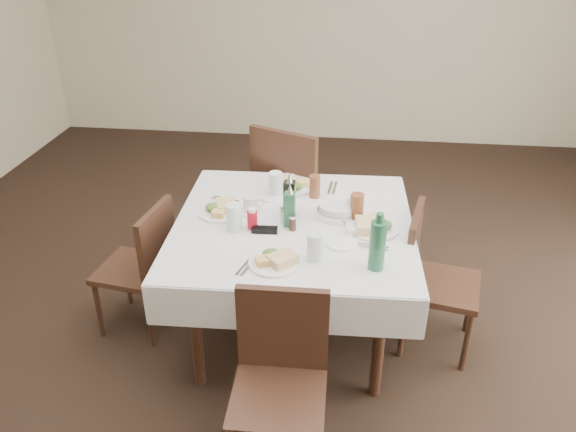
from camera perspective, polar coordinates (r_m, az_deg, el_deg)
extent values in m
plane|color=black|center=(3.38, -0.30, -13.22)|extent=(7.00, 7.00, 0.00)
cube|color=#BFB59D|center=(6.07, 3.95, 20.47)|extent=(6.00, 0.04, 2.80)
cylinder|color=black|center=(2.98, -9.35, -11.41)|extent=(0.06, 0.06, 0.72)
cylinder|color=black|center=(3.72, -6.13, -2.19)|extent=(0.06, 0.06, 0.72)
cylinder|color=black|center=(2.92, 9.23, -12.40)|extent=(0.06, 0.06, 0.72)
cylinder|color=black|center=(3.67, 8.37, -2.80)|extent=(0.06, 0.06, 0.72)
cube|color=black|center=(3.08, 0.56, -1.04)|extent=(1.21, 1.21, 0.03)
cube|color=silver|center=(3.07, 0.56, -0.70)|extent=(1.33, 1.33, 0.01)
cube|color=silver|center=(3.69, 1.29, 2.70)|extent=(1.28, 0.06, 0.22)
cube|color=silver|center=(2.59, -0.52, -9.79)|extent=(1.28, 0.06, 0.22)
cube|color=silver|center=(3.15, 12.31, -2.90)|extent=(0.06, 1.28, 0.22)
cube|color=silver|center=(3.23, -10.91, -1.92)|extent=(0.06, 1.28, 0.22)
cube|color=black|center=(3.97, 1.17, 2.31)|extent=(0.64, 0.64, 0.04)
cube|color=black|center=(3.68, -0.49, 4.69)|extent=(0.46, 0.24, 0.53)
cylinder|color=black|center=(4.16, 5.08, -0.32)|extent=(0.04, 0.04, 0.50)
cylinder|color=black|center=(3.84, 2.32, -2.94)|extent=(0.04, 0.04, 0.50)
cylinder|color=black|center=(4.34, 0.08, 1.05)|extent=(0.04, 0.04, 0.50)
cylinder|color=black|center=(4.02, -2.95, -1.34)|extent=(0.04, 0.04, 0.50)
cube|color=black|center=(2.54, -0.99, -17.98)|extent=(0.41, 0.41, 0.04)
cube|color=black|center=(2.52, -0.54, -11.48)|extent=(0.41, 0.04, 0.44)
cylinder|color=black|center=(2.83, -4.24, -18.00)|extent=(0.03, 0.03, 0.41)
cylinder|color=black|center=(2.80, 3.24, -18.54)|extent=(0.03, 0.03, 0.41)
cube|color=black|center=(3.28, 15.38, -6.87)|extent=(0.48, 0.48, 0.04)
cube|color=black|center=(3.16, 12.61, -3.10)|extent=(0.12, 0.40, 0.44)
cylinder|color=black|center=(3.26, 17.70, -11.98)|extent=(0.03, 0.03, 0.41)
cylinder|color=black|center=(3.27, 11.56, -11.01)|extent=(0.03, 0.03, 0.41)
cylinder|color=black|center=(3.54, 18.02, -8.45)|extent=(0.03, 0.03, 0.41)
cylinder|color=black|center=(3.54, 12.41, -7.57)|extent=(0.03, 0.03, 0.41)
cube|color=black|center=(3.44, -15.39, -5.26)|extent=(0.44, 0.44, 0.04)
cube|color=black|center=(3.25, -13.15, -2.67)|extent=(0.09, 0.39, 0.42)
cylinder|color=black|center=(3.75, -16.01, -5.99)|extent=(0.03, 0.03, 0.40)
cylinder|color=black|center=(3.60, -11.36, -6.91)|extent=(0.03, 0.03, 0.40)
cylinder|color=black|center=(3.52, -18.69, -8.92)|extent=(0.03, 0.03, 0.40)
cylinder|color=black|center=(3.37, -13.81, -10.06)|extent=(0.03, 0.03, 0.40)
cylinder|color=white|center=(3.44, 0.55, 2.99)|extent=(0.25, 0.25, 0.01)
cube|color=tan|center=(3.44, -0.10, 3.52)|extent=(0.17, 0.16, 0.04)
cube|color=#E99F60|center=(3.43, 1.34, 3.36)|extent=(0.10, 0.08, 0.03)
ellipsoid|color=#2C5C1A|center=(3.39, 0.63, 3.10)|extent=(0.09, 0.08, 0.04)
cylinder|color=white|center=(2.71, -1.42, -4.79)|extent=(0.25, 0.25, 0.01)
cube|color=tan|center=(2.68, -0.56, -4.38)|extent=(0.16, 0.16, 0.04)
cube|color=#E99F60|center=(2.68, -2.38, -4.54)|extent=(0.10, 0.09, 0.03)
ellipsoid|color=#2C5C1A|center=(2.72, -1.67, -3.85)|extent=(0.09, 0.08, 0.04)
cylinder|color=white|center=(3.03, 8.59, -1.18)|extent=(0.29, 0.29, 0.01)
cube|color=tan|center=(2.98, 8.03, -0.96)|extent=(0.13, 0.16, 0.05)
cube|color=#E99F60|center=(3.06, 8.89, -0.30)|extent=(0.10, 0.11, 0.04)
ellipsoid|color=#2C5C1A|center=(3.00, 9.51, -0.84)|extent=(0.11, 0.10, 0.05)
cylinder|color=white|center=(3.17, -6.80, 0.40)|extent=(0.25, 0.25, 0.01)
cube|color=tan|center=(3.18, -6.33, 1.13)|extent=(0.14, 0.16, 0.04)
cube|color=#E99F60|center=(3.12, -7.05, 0.36)|extent=(0.07, 0.09, 0.03)
ellipsoid|color=#2C5C1A|center=(3.17, -7.57, 0.90)|extent=(0.09, 0.08, 0.04)
cylinder|color=white|center=(3.33, -1.89, 2.08)|extent=(0.17, 0.17, 0.01)
cylinder|color=white|center=(2.87, 5.47, -2.73)|extent=(0.16, 0.16, 0.01)
cylinder|color=silver|center=(3.32, -1.27, 3.25)|extent=(0.08, 0.08, 0.15)
cylinder|color=silver|center=(2.71, 2.73, -3.16)|extent=(0.08, 0.08, 0.14)
cylinder|color=silver|center=(3.13, 6.56, 1.03)|extent=(0.06, 0.06, 0.11)
cylinder|color=silver|center=(2.97, -5.53, -0.11)|extent=(0.08, 0.08, 0.15)
cylinder|color=brown|center=(3.31, 2.73, 3.03)|extent=(0.06, 0.06, 0.14)
cylinder|color=brown|center=(3.07, 7.01, 0.89)|extent=(0.07, 0.07, 0.16)
cylinder|color=silver|center=(3.13, 5.00, 0.35)|extent=(0.22, 0.22, 0.04)
cylinder|color=silver|center=(3.11, 5.02, 0.85)|extent=(0.20, 0.20, 0.05)
cube|color=black|center=(3.08, 0.16, 1.76)|extent=(0.06, 0.06, 0.20)
cone|color=silver|center=(3.03, 0.16, 3.97)|extent=(0.03, 0.03, 0.06)
cube|color=#266241|center=(2.99, 0.20, 0.68)|extent=(0.06, 0.06, 0.19)
cone|color=silver|center=(2.93, 0.20, 2.80)|extent=(0.03, 0.03, 0.05)
cylinder|color=#B90B1E|center=(2.98, -3.64, -0.41)|extent=(0.06, 0.06, 0.10)
cylinder|color=white|center=(2.95, -3.68, 0.60)|extent=(0.04, 0.04, 0.02)
cylinder|color=white|center=(3.04, -0.49, -0.04)|extent=(0.04, 0.04, 0.07)
cylinder|color=silver|center=(3.02, -0.50, 0.68)|extent=(0.04, 0.04, 0.01)
cylinder|color=#3A291D|center=(2.97, 0.46, -0.80)|extent=(0.04, 0.04, 0.07)
cylinder|color=silver|center=(2.95, 0.47, -0.08)|extent=(0.04, 0.04, 0.01)
cylinder|color=white|center=(3.16, -3.78, 0.46)|extent=(0.14, 0.14, 0.01)
cylinder|color=white|center=(3.14, -3.81, 1.25)|extent=(0.08, 0.08, 0.09)
cylinder|color=black|center=(3.13, -3.83, 1.76)|extent=(0.07, 0.07, 0.01)
torus|color=white|center=(3.15, -2.91, 1.42)|extent=(0.06, 0.04, 0.06)
cube|color=black|center=(2.96, -2.39, -1.41)|extent=(0.14, 0.05, 0.03)
cylinder|color=#266241|center=(2.65, 9.07, -2.99)|extent=(0.08, 0.08, 0.25)
cylinder|color=#266241|center=(2.57, 9.31, -0.21)|extent=(0.04, 0.04, 0.05)
cube|color=white|center=(2.95, 6.80, -1.59)|extent=(0.10, 0.08, 0.04)
cube|color=pink|center=(2.94, 6.81, -1.47)|extent=(0.07, 0.06, 0.02)
cube|color=silver|center=(3.44, 4.31, 2.87)|extent=(0.03, 0.18, 0.01)
cube|color=silver|center=(3.44, 4.77, 2.83)|extent=(0.03, 0.18, 0.01)
cube|color=silver|center=(2.68, -4.10, -5.29)|extent=(0.06, 0.15, 0.01)
cube|color=silver|center=(2.69, -4.56, -5.17)|extent=(0.06, 0.15, 0.01)
cube|color=silver|center=(2.85, 8.46, -3.24)|extent=(0.17, 0.04, 0.01)
cube|color=silver|center=(2.88, 8.55, -2.98)|extent=(0.17, 0.04, 0.01)
cube|color=silver|center=(3.32, -6.29, 1.74)|extent=(0.17, 0.06, 0.01)
cube|color=silver|center=(3.30, -6.51, 1.54)|extent=(0.17, 0.06, 0.01)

